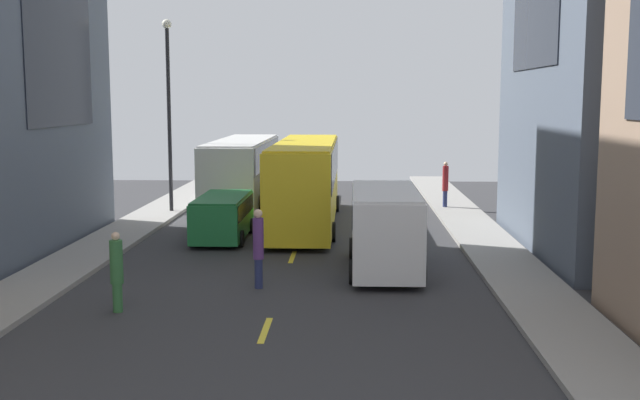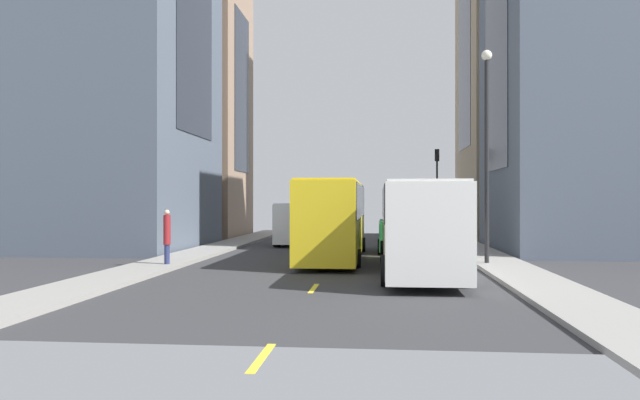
{
  "view_description": "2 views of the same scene",
  "coord_description": "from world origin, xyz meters",
  "views": [
    {
      "loc": [
        2.01,
        -30.05,
        5.44
      ],
      "look_at": [
        0.94,
        -4.05,
        1.97
      ],
      "focal_mm": 43.16,
      "sensor_mm": 36.0,
      "label": 1
    },
    {
      "loc": [
        -2.02,
        31.4,
        2.71
      ],
      "look_at": [
        1.06,
        -0.39,
        2.77
      ],
      "focal_mm": 34.29,
      "sensor_mm": 36.0,
      "label": 2
    }
  ],
  "objects": [
    {
      "name": "lane_stripe_0",
      "position": [
        0.0,
        -21.0,
        0.01
      ],
      "size": [
        0.16,
        2.0,
        0.01
      ],
      "primitive_type": "cube",
      "color": "yellow",
      "rests_on": "ground"
    },
    {
      "name": "car_green_0",
      "position": [
        -2.93,
        -1.06,
        1.0
      ],
      "size": [
        1.98,
        4.54,
        1.7
      ],
      "color": "#1E7238",
      "rests_on": "ground"
    },
    {
      "name": "lane_stripe_2",
      "position": [
        0.0,
        -4.2,
        0.01
      ],
      "size": [
        0.16,
        2.0,
        0.01
      ],
      "primitive_type": "cube",
      "color": "yellow",
      "rests_on": "ground"
    },
    {
      "name": "lane_stripe_3",
      "position": [
        0.0,
        4.2,
        0.01
      ],
      "size": [
        0.16,
        2.0,
        0.01
      ],
      "primitive_type": "cube",
      "color": "yellow",
      "rests_on": "ground"
    },
    {
      "name": "pedestrian_crossing_mid",
      "position": [
        6.58,
        7.29,
        1.34
      ],
      "size": [
        0.29,
        0.29,
        2.21
      ],
      "rotation": [
        0.0,
        0.0,
        2.46
      ],
      "color": "navy",
      "rests_on": "ground"
    },
    {
      "name": "sidewalk_west",
      "position": [
        -7.08,
        0.0,
        0.07
      ],
      "size": [
        2.22,
        44.0,
        0.15
      ],
      "primitive_type": "cube",
      "color": "gray",
      "rests_on": "ground"
    },
    {
      "name": "sidewalk_east",
      "position": [
        7.08,
        0.0,
        0.07
      ],
      "size": [
        2.22,
        44.0,
        0.15
      ],
      "primitive_type": "cube",
      "color": "gray",
      "rests_on": "ground"
    },
    {
      "name": "ground_plane",
      "position": [
        0.0,
        0.0,
        0.0
      ],
      "size": [
        40.38,
        40.38,
        0.0
      ],
      "primitive_type": "plane",
      "color": "#333335"
    },
    {
      "name": "lane_stripe_5",
      "position": [
        0.0,
        21.0,
        0.01
      ],
      "size": [
        0.16,
        2.0,
        0.01
      ],
      "primitive_type": "cube",
      "color": "yellow",
      "rests_on": "ground"
    },
    {
      "name": "city_bus_white",
      "position": [
        -3.47,
        8.32,
        2.01
      ],
      "size": [
        2.8,
        11.35,
        3.35
      ],
      "color": "silver",
      "rests_on": "ground"
    },
    {
      "name": "pedestrian_walking_far",
      "position": [
        -0.64,
        -8.57,
        1.25
      ],
      "size": [
        0.31,
        0.31,
        2.3
      ],
      "rotation": [
        0.0,
        0.0,
        3.59
      ],
      "color": "navy",
      "rests_on": "ground"
    },
    {
      "name": "delivery_van_white",
      "position": [
        3.08,
        -6.15,
        1.51
      ],
      "size": [
        2.25,
        5.79,
        2.58
      ],
      "color": "white",
      "rests_on": "ground"
    },
    {
      "name": "traffic_light_near_corner",
      "position": [
        -6.37,
        -15.33,
        4.61
      ],
      "size": [
        0.32,
        0.44,
        6.48
      ],
      "color": "black",
      "rests_on": "ground"
    },
    {
      "name": "building_east_0",
      "position": [
        13.23,
        -14.19,
        10.98
      ],
      "size": [
        9.78,
        8.53,
        21.96
      ],
      "color": "#937760",
      "rests_on": "ground"
    },
    {
      "name": "streetcar_yellow",
      "position": [
        0.07,
        2.6,
        2.12
      ],
      "size": [
        2.7,
        12.67,
        3.59
      ],
      "color": "yellow",
      "rests_on": "ground"
    },
    {
      "name": "building_west_1",
      "position": [
        -12.65,
        -2.69,
        9.82
      ],
      "size": [
        8.61,
        11.28,
        19.64
      ],
      "color": "#4C5666",
      "rests_on": "ground"
    },
    {
      "name": "lane_stripe_1",
      "position": [
        0.0,
        -12.6,
        0.01
      ],
      "size": [
        0.16,
        2.0,
        0.01
      ],
      "primitive_type": "cube",
      "color": "yellow",
      "rests_on": "ground"
    },
    {
      "name": "pedestrian_waiting_curb",
      "position": [
        -3.94,
        -11.18,
        1.1
      ],
      "size": [
        0.33,
        0.33,
        2.08
      ],
      "rotation": [
        0.0,
        0.0,
        0.98
      ],
      "color": "#336B38",
      "rests_on": "ground"
    },
    {
      "name": "streetlamp_near",
      "position": [
        -6.47,
        5.5,
        5.42
      ],
      "size": [
        0.44,
        0.44,
        8.85
      ],
      "color": "black",
      "rests_on": "ground"
    },
    {
      "name": "lane_stripe_4",
      "position": [
        0.0,
        12.6,
        0.01
      ],
      "size": [
        0.16,
        2.0,
        0.01
      ],
      "primitive_type": "cube",
      "color": "yellow",
      "rests_on": "ground"
    },
    {
      "name": "building_west_0",
      "position": [
        -11.54,
        -15.15,
        14.79
      ],
      "size": [
        6.35,
        11.25,
        29.58
      ],
      "color": "tan",
      "rests_on": "ground"
    }
  ]
}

